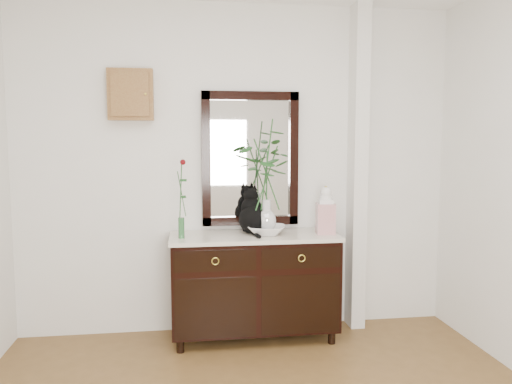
{
  "coord_description": "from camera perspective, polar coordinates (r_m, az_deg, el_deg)",
  "views": [
    {
      "loc": [
        -0.43,
        -2.13,
        1.6
      ],
      "look_at": [
        0.1,
        1.63,
        1.2
      ],
      "focal_mm": 35.0,
      "sensor_mm": 36.0,
      "label": 1
    }
  ],
  "objects": [
    {
      "name": "vase_branches",
      "position": [
        3.9,
        1.23,
        1.93
      ],
      "size": [
        0.53,
        0.53,
        0.9
      ],
      "primitive_type": null,
      "rotation": [
        0.0,
        0.0,
        0.29
      ],
      "color": "silver",
      "rests_on": "lotus_bowl"
    },
    {
      "name": "ginger_jar",
      "position": [
        4.01,
        7.95,
        -2.01
      ],
      "size": [
        0.16,
        0.16,
        0.39
      ],
      "primitive_type": null,
      "rotation": [
        0.0,
        0.0,
        -0.12
      ],
      "color": "white",
      "rests_on": "sideboard"
    },
    {
      "name": "pilaster",
      "position": [
        4.28,
        11.52,
        2.55
      ],
      "size": [
        0.12,
        0.2,
        2.7
      ],
      "primitive_type": "cube",
      "color": "silver",
      "rests_on": "ground"
    },
    {
      "name": "wall_mirror",
      "position": [
        4.13,
        -0.65,
        3.8
      ],
      "size": [
        0.8,
        0.06,
        1.1
      ],
      "color": "black",
      "rests_on": "wall_back"
    },
    {
      "name": "lotus_bowl",
      "position": [
        3.96,
        1.22,
        -4.37
      ],
      "size": [
        0.36,
        0.36,
        0.07
      ],
      "primitive_type": "imported",
      "rotation": [
        0.0,
        0.0,
        -0.27
      ],
      "color": "white",
      "rests_on": "sideboard"
    },
    {
      "name": "key_cabinet",
      "position": [
        4.1,
        -14.13,
        10.73
      ],
      "size": [
        0.35,
        0.1,
        0.4
      ],
      "primitive_type": "cube",
      "color": "brown",
      "rests_on": "wall_back"
    },
    {
      "name": "wall_back",
      "position": [
        4.13,
        -2.05,
        2.55
      ],
      "size": [
        3.6,
        0.04,
        2.7
      ],
      "primitive_type": "cube",
      "color": "silver",
      "rests_on": "ground"
    },
    {
      "name": "sideboard",
      "position": [
        4.05,
        -0.2,
        -10.12
      ],
      "size": [
        1.33,
        0.52,
        0.82
      ],
      "color": "black",
      "rests_on": "ground"
    },
    {
      "name": "cat",
      "position": [
        4.0,
        -0.34,
        -2.11
      ],
      "size": [
        0.31,
        0.36,
        0.37
      ],
      "primitive_type": null,
      "rotation": [
        0.0,
        0.0,
        0.16
      ],
      "color": "black",
      "rests_on": "sideboard"
    },
    {
      "name": "bud_vase_rose",
      "position": [
        3.82,
        -8.58,
        -0.73
      ],
      "size": [
        0.09,
        0.09,
        0.61
      ],
      "primitive_type": null,
      "rotation": [
        0.0,
        0.0,
        0.36
      ],
      "color": "#2F6637",
      "rests_on": "sideboard"
    }
  ]
}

